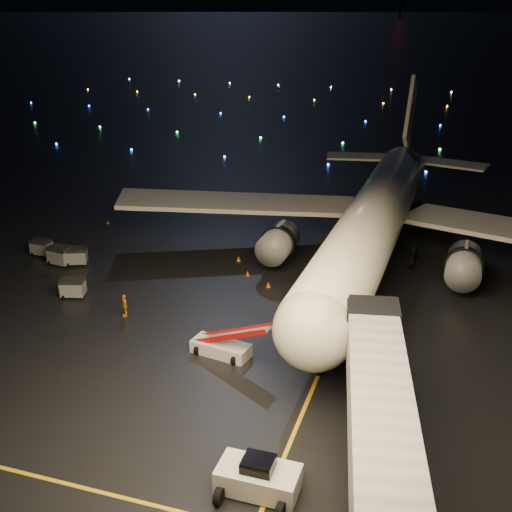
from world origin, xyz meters
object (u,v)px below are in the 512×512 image
object	(u,v)px
baggage_cart_1	(73,288)
pushback_tug	(258,475)
crew_c	(125,305)
baggage_cart_3	(41,247)
baggage_cart_2	(76,256)
airliner	(381,181)
belt_loader	(221,336)
baggage_cart_0	(60,255)

from	to	relation	value
baggage_cart_1	pushback_tug	bearing A→B (deg)	-54.11
crew_c	baggage_cart_3	world-z (taller)	crew_c
baggage_cart_2	pushback_tug	bearing A→B (deg)	-66.00
airliner	pushback_tug	size ratio (longest dim) A/B	12.51
belt_loader	baggage_cart_0	xyz separation A→B (m)	(-20.61, 10.96, -0.61)
belt_loader	crew_c	distance (m)	10.05
baggage_cart_0	baggage_cart_1	distance (m)	7.79
crew_c	belt_loader	bearing A→B (deg)	30.39
airliner	baggage_cart_3	size ratio (longest dim) A/B	28.30
crew_c	baggage_cart_1	distance (m)	6.27
belt_loader	baggage_cart_3	xyz separation A→B (m)	(-23.80, 12.47, -0.72)
baggage_cart_0	baggage_cart_2	world-z (taller)	baggage_cart_0
airliner	baggage_cart_2	bearing A→B (deg)	-156.11
baggage_cart_0	belt_loader	bearing A→B (deg)	-19.75
pushback_tug	crew_c	size ratio (longest dim) A/B	2.24
crew_c	pushback_tug	bearing A→B (deg)	5.36
baggage_cart_0	baggage_cart_2	distance (m)	1.52
airliner	belt_loader	xyz separation A→B (m)	(-7.98, -22.68, -6.05)
baggage_cart_0	pushback_tug	bearing A→B (deg)	-32.17
belt_loader	baggage_cart_3	size ratio (longest dim) A/B	3.33
belt_loader	baggage_cart_1	world-z (taller)	belt_loader
baggage_cart_0	baggage_cart_3	size ratio (longest dim) A/B	1.14
belt_loader	baggage_cart_2	size ratio (longest dim) A/B	3.16
belt_loader	baggage_cart_0	world-z (taller)	belt_loader
baggage_cart_3	belt_loader	bearing A→B (deg)	-24.90
pushback_tug	baggage_cart_3	bearing A→B (deg)	141.28
airliner	baggage_cart_1	xyz separation A→B (m)	(-23.46, -17.58, -6.74)
airliner	baggage_cart_0	xyz separation A→B (m)	(-28.59, -11.72, -6.65)
pushback_tug	baggage_cart_2	world-z (taller)	pushback_tug
pushback_tug	belt_loader	world-z (taller)	belt_loader
baggage_cart_1	baggage_cart_0	bearing A→B (deg)	115.20
belt_loader	baggage_cart_1	bearing A→B (deg)	171.35
airliner	baggage_cart_3	world-z (taller)	airliner
baggage_cart_1	baggage_cart_3	distance (m)	11.11
belt_loader	crew_c	size ratio (longest dim) A/B	3.30
belt_loader	baggage_cart_1	size ratio (longest dim) A/B	3.20
airliner	baggage_cart_3	distance (m)	34.06
pushback_tug	belt_loader	bearing A→B (deg)	119.00
belt_loader	crew_c	world-z (taller)	belt_loader
crew_c	baggage_cart_3	size ratio (longest dim) A/B	1.01
airliner	pushback_tug	distance (m)	35.63
airliner	baggage_cart_0	bearing A→B (deg)	-156.30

